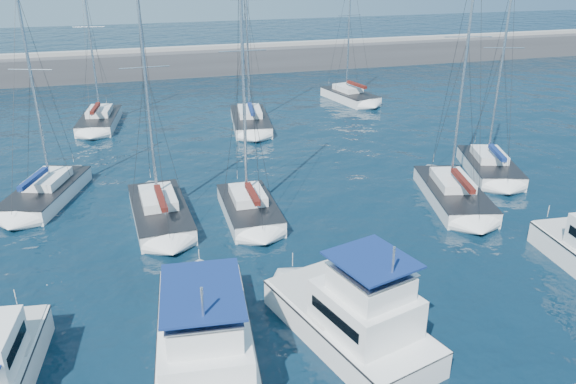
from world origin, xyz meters
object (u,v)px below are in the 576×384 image
object	(u,v)px
motor_yacht_stbd_inner	(355,319)
sailboat_back_b	(250,120)
sailboat_mid_d	(453,193)
sailboat_back_c	(350,96)
sailboat_back_a	(100,120)
motor_yacht_port_inner	(206,348)
sailboat_mid_b	(160,212)
sailboat_mid_e	(489,166)
sailboat_mid_a	(47,192)
sailboat_mid_c	(249,208)

from	to	relation	value
motor_yacht_stbd_inner	sailboat_back_b	distance (m)	31.33
sailboat_mid_d	motor_yacht_stbd_inner	bearing A→B (deg)	-121.51
sailboat_mid_d	sailboat_back_c	bearing A→B (deg)	96.15
sailboat_back_a	motor_yacht_port_inner	bearing A→B (deg)	-74.65
sailboat_mid_b	sailboat_back_c	world-z (taller)	sailboat_mid_b
sailboat_back_b	sailboat_back_c	bearing A→B (deg)	34.90
motor_yacht_stbd_inner	sailboat_back_a	world-z (taller)	sailboat_back_a
sailboat_mid_b	sailboat_back_a	size ratio (longest dim) A/B	1.03
sailboat_mid_d	sailboat_mid_e	xyz separation A→B (m)	(5.14, 3.63, -0.01)
motor_yacht_stbd_inner	sailboat_back_a	distance (m)	36.72
sailboat_mid_e	motor_yacht_stbd_inner	bearing A→B (deg)	-119.68
sailboat_mid_a	sailboat_mid_d	bearing A→B (deg)	2.62
sailboat_mid_c	sailboat_mid_e	bearing A→B (deg)	8.01
sailboat_back_a	sailboat_back_b	bearing A→B (deg)	-8.68
sailboat_mid_d	sailboat_back_a	world-z (taller)	sailboat_mid_d
sailboat_mid_b	sailboat_back_c	size ratio (longest dim) A/B	1.02
sailboat_mid_a	sailboat_mid_c	world-z (taller)	sailboat_mid_c
motor_yacht_stbd_inner	sailboat_back_a	size ratio (longest dim) A/B	0.62
sailboat_back_a	sailboat_mid_d	bearing A→B (deg)	-39.35
motor_yacht_stbd_inner	sailboat_mid_b	bearing A→B (deg)	100.28
motor_yacht_port_inner	sailboat_back_c	bearing A→B (deg)	66.76
motor_yacht_port_inner	sailboat_back_a	distance (m)	35.58
motor_yacht_port_inner	sailboat_back_a	world-z (taller)	sailboat_back_a
sailboat_mid_e	motor_yacht_port_inner	bearing A→B (deg)	-128.06
sailboat_mid_a	sailboat_back_b	xyz separation A→B (m)	(16.12, 12.45, 0.04)
motor_yacht_port_inner	sailboat_mid_c	size ratio (longest dim) A/B	0.69
sailboat_back_c	sailboat_mid_a	bearing A→B (deg)	-158.25
motor_yacht_port_inner	motor_yacht_stbd_inner	world-z (taller)	same
sailboat_back_b	motor_yacht_stbd_inner	bearing A→B (deg)	-87.30
sailboat_mid_a	motor_yacht_port_inner	bearing A→B (deg)	-49.22
motor_yacht_stbd_inner	sailboat_mid_d	xyz separation A→B (m)	(11.42, 11.30, -0.59)
motor_yacht_stbd_inner	sailboat_mid_a	size ratio (longest dim) A/B	0.66
motor_yacht_port_inner	sailboat_mid_d	size ratio (longest dim) A/B	0.66
sailboat_mid_b	sailboat_back_b	bearing A→B (deg)	58.87
sailboat_mid_a	sailboat_mid_d	distance (m)	25.94
sailboat_mid_b	sailboat_mid_c	xyz separation A→B (m)	(5.17, -1.04, 0.04)
motor_yacht_stbd_inner	sailboat_back_a	bearing A→B (deg)	90.93
motor_yacht_stbd_inner	sailboat_mid_e	distance (m)	22.31
motor_yacht_stbd_inner	sailboat_back_c	bearing A→B (deg)	52.67
motor_yacht_port_inner	sailboat_mid_c	distance (m)	13.59
sailboat_back_b	sailboat_back_c	size ratio (longest dim) A/B	1.27
motor_yacht_port_inner	sailboat_back_b	world-z (taller)	sailboat_back_b
sailboat_mid_a	motor_yacht_stbd_inner	bearing A→B (deg)	-35.09
sailboat_mid_b	sailboat_mid_a	bearing A→B (deg)	140.57
sailboat_mid_a	sailboat_back_c	world-z (taller)	sailboat_back_c
sailboat_mid_a	sailboat_mid_e	xyz separation A→B (m)	(29.99, -3.82, 0.02)
sailboat_back_a	sailboat_back_c	size ratio (longest dim) A/B	1.00
motor_yacht_port_inner	sailboat_mid_e	size ratio (longest dim) A/B	0.77
sailboat_back_c	sailboat_back_b	bearing A→B (deg)	-164.48
sailboat_mid_c	motor_yacht_port_inner	bearing A→B (deg)	-108.33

